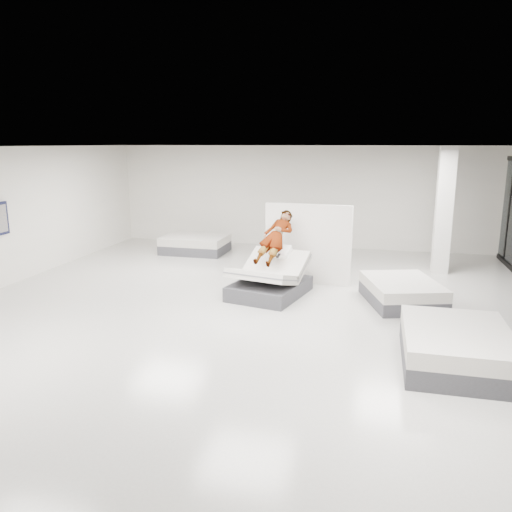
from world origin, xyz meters
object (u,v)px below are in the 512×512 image
object	(u,v)px
divider_panel	(308,244)
column	(444,211)
flat_bed_right_far	(402,292)
flat_bed_left_far	(195,244)
person	(276,244)
flat_bed_right_near	(456,347)
hero_bed	(270,280)
remote	(278,256)

from	to	relation	value
divider_panel	column	world-z (taller)	column
divider_panel	flat_bed_right_far	size ratio (longest dim) A/B	0.99
flat_bed_left_far	column	distance (m)	7.14
person	flat_bed_right_near	distance (m)	4.65
person	flat_bed_left_far	world-z (taller)	person
hero_bed	divider_panel	xyz separation A→B (m)	(0.65, 1.24, 0.60)
remote	person	bearing A→B (deg)	122.15
person	column	world-z (taller)	column
divider_panel	flat_bed_right_far	distance (m)	2.53
hero_bed	flat_bed_left_far	bearing A→B (deg)	129.52
hero_bed	flat_bed_right_far	bearing A→B (deg)	1.98
hero_bed	flat_bed_left_far	distance (m)	4.91
person	divider_panel	xyz separation A→B (m)	(0.58, 0.95, -0.16)
remote	flat_bed_right_far	world-z (taller)	remote
person	flat_bed_right_near	xyz separation A→B (m)	(3.38, -3.08, -0.82)
flat_bed_right_near	column	size ratio (longest dim) A/B	0.64
flat_bed_right_near	flat_bed_left_far	size ratio (longest dim) A/B	1.08
flat_bed_left_far	flat_bed_right_near	bearing A→B (deg)	-45.00
person	flat_bed_left_far	size ratio (longest dim) A/B	0.83
person	divider_panel	size ratio (longest dim) A/B	0.76
flat_bed_left_far	hero_bed	bearing A→B (deg)	-50.48
flat_bed_right_near	divider_panel	bearing A→B (deg)	124.80
flat_bed_left_far	column	world-z (taller)	column
flat_bed_right_far	flat_bed_left_far	world-z (taller)	flat_bed_left_far
divider_panel	flat_bed_right_far	bearing A→B (deg)	-21.88
person	flat_bed_right_near	world-z (taller)	person
flat_bed_left_far	person	bearing A→B (deg)	-47.53
remote	column	world-z (taller)	column
remote	flat_bed_right_far	bearing A→B (deg)	17.38
remote	divider_panel	size ratio (longest dim) A/B	0.07
divider_panel	flat_bed_right_near	bearing A→B (deg)	-48.91
hero_bed	divider_panel	bearing A→B (deg)	62.54
hero_bed	flat_bed_right_far	distance (m)	2.79
flat_bed_left_far	divider_panel	bearing A→B (deg)	-33.98
hero_bed	flat_bed_right_near	bearing A→B (deg)	-38.94
person	column	size ratio (longest dim) A/B	0.49
person	flat_bed_right_near	size ratio (longest dim) A/B	0.77
hero_bed	remote	world-z (taller)	hero_bed
person	flat_bed_right_far	xyz separation A→B (m)	(2.72, -0.20, -0.85)
flat_bed_right_far	flat_bed_right_near	xyz separation A→B (m)	(0.66, -2.88, 0.03)
remote	column	bearing A→B (deg)	53.58
flat_bed_right_far	column	size ratio (longest dim) A/B	0.66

